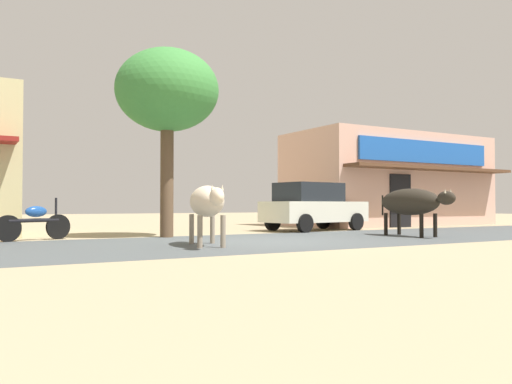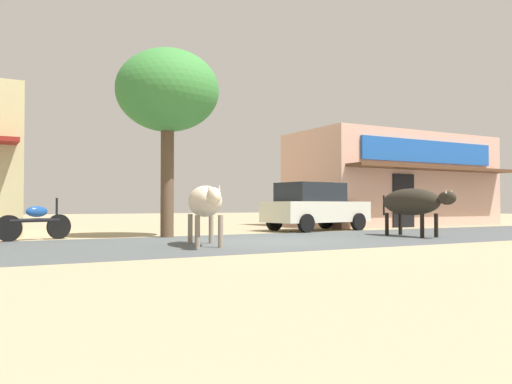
{
  "view_description": "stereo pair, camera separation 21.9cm",
  "coord_description": "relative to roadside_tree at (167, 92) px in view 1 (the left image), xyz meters",
  "views": [
    {
      "loc": [
        -6.63,
        -11.07,
        0.9
      ],
      "look_at": [
        0.51,
        1.29,
        1.24
      ],
      "focal_mm": 36.76,
      "sensor_mm": 36.0,
      "label": 1
    },
    {
      "loc": [
        -6.44,
        -11.18,
        0.9
      ],
      "look_at": [
        0.51,
        1.29,
        1.24
      ],
      "focal_mm": 36.76,
      "sensor_mm": 36.0,
      "label": 2
    }
  ],
  "objects": [
    {
      "name": "storefront_right_club",
      "position": [
        11.64,
        3.44,
        -2.05
      ],
      "size": [
        8.98,
        5.11,
        3.91
      ],
      "color": "#D6A590",
      "rests_on": "ground"
    },
    {
      "name": "cow_near_brown",
      "position": [
        -0.32,
        -3.34,
        -3.06
      ],
      "size": [
        1.18,
        2.51,
        1.31
      ],
      "color": "beige",
      "rests_on": "ground"
    },
    {
      "name": "cow_far_dark",
      "position": [
        6.13,
        -3.09,
        -3.05
      ],
      "size": [
        0.79,
        2.73,
        1.35
      ],
      "color": "#2B251D",
      "rests_on": "ground"
    },
    {
      "name": "roadside_tree",
      "position": [
        0.0,
        0.0,
        0.0
      ],
      "size": [
        2.85,
        2.85,
        5.21
      ],
      "color": "brown",
      "rests_on": "ground"
    },
    {
      "name": "parked_hatchback_car",
      "position": [
        5.67,
        0.97,
        -3.17
      ],
      "size": [
        3.98,
        2.2,
        1.64
      ],
      "color": "beige",
      "rests_on": "ground"
    },
    {
      "name": "ground",
      "position": [
        1.55,
        -2.64,
        -4.01
      ],
      "size": [
        80.0,
        80.0,
        0.0
      ],
      "primitive_type": "plane",
      "color": "tan"
    },
    {
      "name": "asphalt_road",
      "position": [
        1.55,
        -2.64,
        -4.01
      ],
      "size": [
        72.0,
        5.7,
        0.0
      ],
      "primitive_type": "cube",
      "color": "#4C5253",
      "rests_on": "ground"
    },
    {
      "name": "pedestrian_by_shop",
      "position": [
        8.54,
        1.75,
        -3.13
      ],
      "size": [
        0.41,
        0.61,
        1.52
      ],
      "color": "brown",
      "rests_on": "ground"
    },
    {
      "name": "parked_motorcycle",
      "position": [
        -3.32,
        0.4,
        -3.54
      ],
      "size": [
        1.85,
        0.73,
        1.07
      ],
      "color": "black",
      "rests_on": "ground"
    }
  ]
}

